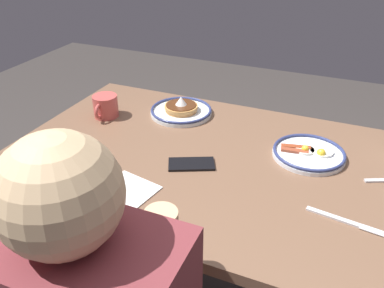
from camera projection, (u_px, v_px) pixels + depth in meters
name	position (u px, v px, depth m)	size (l,w,h in m)	color
dining_table	(210.00, 186.00, 1.33)	(1.32, 0.85, 0.74)	brown
plate_near_main	(181.00, 110.00, 1.54)	(0.24, 0.24, 0.07)	white
plate_center_pancakes	(309.00, 153.00, 1.27)	(0.23, 0.23, 0.04)	white
coffee_mug	(105.00, 106.00, 1.51)	(0.09, 0.12, 0.09)	#BF4C47
cell_phone	(191.00, 164.00, 1.23)	(0.14, 0.07, 0.01)	black
paper_napkin	(127.00, 191.00, 1.12)	(0.15, 0.14, 0.00)	white
fork_far	(76.00, 170.00, 1.21)	(0.20, 0.04, 0.01)	silver
butter_knife	(351.00, 223.00, 1.00)	(0.23, 0.05, 0.01)	silver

